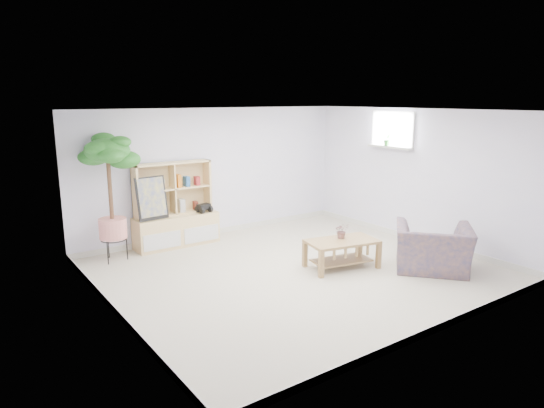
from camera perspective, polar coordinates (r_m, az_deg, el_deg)
floor at (r=7.48m, az=2.80°, el=-7.80°), size 5.50×5.00×0.01m
ceiling at (r=7.02m, az=3.01°, el=10.92°), size 5.50×5.00×0.01m
walls at (r=7.15m, az=2.90°, el=1.26°), size 5.51×5.01×2.40m
baseboard at (r=7.46m, az=2.81°, el=-7.44°), size 5.50×5.00×0.10m
window at (r=9.37m, az=14.03°, el=8.49°), size 0.10×0.98×0.68m
window_sill at (r=9.35m, az=13.69°, el=6.53°), size 0.14×1.00×0.04m
storage_unit at (r=8.67m, az=-11.29°, el=-0.09°), size 1.48×0.50×1.48m
poster at (r=8.40m, az=-13.97°, el=0.66°), size 0.54×0.17×0.74m
toy_truck at (r=8.81m, az=-8.03°, el=-0.42°), size 0.36×0.27×0.17m
coffee_table at (r=7.60m, az=8.18°, el=-5.83°), size 1.17×0.79×0.44m
table_plant at (r=7.60m, az=8.21°, el=-3.12°), size 0.28×0.27×0.24m
floor_tree at (r=8.04m, az=-18.44°, el=0.62°), size 0.96×0.96×2.05m
armchair at (r=7.72m, az=18.40°, el=-4.62°), size 1.43×1.44×0.81m
sill_plant at (r=9.38m, az=13.37°, el=7.41°), size 0.14×0.12×0.23m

